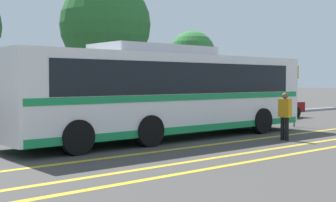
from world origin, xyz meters
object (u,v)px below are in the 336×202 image
object	(u,v)px
parked_car_4	(269,106)
bus_stop_sign	(295,88)
parked_car_3	(210,108)
tree_1	(192,54)
parked_car_2	(89,114)
pedestrian_0	(285,113)
tree_3	(105,25)
transit_bus	(168,91)

from	to	relation	value
parked_car_4	bus_stop_sign	bearing A→B (deg)	-35.99
parked_car_4	parked_car_3	bearing A→B (deg)	-82.77
tree_1	parked_car_2	bearing A→B (deg)	-151.60
parked_car_3	pedestrian_0	xyz separation A→B (m)	(-2.53, -6.11, 0.19)
parked_car_3	tree_3	distance (m)	8.26
pedestrian_0	parked_car_4	bearing A→B (deg)	127.14
transit_bus	tree_3	size ratio (longest dim) A/B	1.61
parked_car_3	parked_car_4	bearing A→B (deg)	92.78
tree_1	tree_3	bearing A→B (deg)	176.65
parked_car_2	bus_stop_sign	world-z (taller)	bus_stop_sign
tree_3	bus_stop_sign	bearing A→B (deg)	-72.16
pedestrian_0	bus_stop_sign	world-z (taller)	bus_stop_sign
parked_car_3	parked_car_4	size ratio (longest dim) A/B	0.99
bus_stop_sign	tree_1	bearing A→B (deg)	162.53
tree_3	parked_car_2	bearing A→B (deg)	-127.37
pedestrian_0	bus_stop_sign	size ratio (longest dim) A/B	0.60
parked_car_2	pedestrian_0	world-z (taller)	pedestrian_0
bus_stop_sign	tree_3	bearing A→B (deg)	-162.30
transit_bus	parked_car_2	distance (m)	3.63
bus_stop_sign	tree_3	size ratio (longest dim) A/B	0.36
bus_stop_sign	tree_1	world-z (taller)	tree_1
transit_bus	bus_stop_sign	distance (m)	7.06
parked_car_4	pedestrian_0	bearing A→B (deg)	-45.61
transit_bus	tree_1	xyz separation A→B (m)	(10.15, 9.44, 2.10)
bus_stop_sign	tree_1	distance (m)	10.62
parked_car_2	pedestrian_0	size ratio (longest dim) A/B	2.82
tree_1	bus_stop_sign	bearing A→B (deg)	-107.32
parked_car_2	parked_car_3	size ratio (longest dim) A/B	1.17
parked_car_3	bus_stop_sign	size ratio (longest dim) A/B	1.45
parked_car_4	tree_3	bearing A→B (deg)	-130.69
parked_car_4	pedestrian_0	xyz separation A→B (m)	(-7.50, -6.39, 0.27)
transit_bus	parked_car_4	distance (m)	10.85
parked_car_3	tree_1	distance (m)	8.58
transit_bus	parked_car_2	size ratio (longest dim) A/B	2.67
transit_bus	parked_car_3	world-z (taller)	transit_bus
transit_bus	pedestrian_0	world-z (taller)	transit_bus
parked_car_4	tree_3	world-z (taller)	tree_3
transit_bus	bus_stop_sign	bearing A→B (deg)	85.75
parked_car_2	pedestrian_0	distance (m)	7.50
tree_3	parked_car_3	bearing A→B (deg)	-76.90
pedestrian_0	bus_stop_sign	distance (m)	5.04
bus_stop_sign	tree_3	distance (m)	11.39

